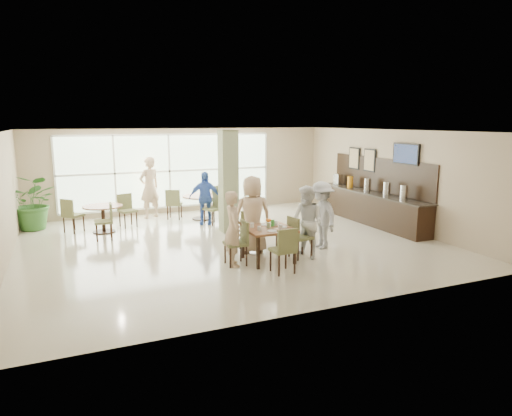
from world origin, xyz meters
name	(u,v)px	position (x,y,z in m)	size (l,w,h in m)	color
ground	(230,243)	(0.00, 0.00, 0.00)	(10.00, 10.00, 0.00)	beige
room_shell	(229,176)	(0.00, 0.00, 1.70)	(10.00, 10.00, 10.00)	white
window_bank	(170,171)	(-0.50, 4.46, 1.40)	(7.00, 0.04, 7.00)	silver
column	(228,182)	(0.40, 1.20, 1.40)	(0.45, 0.45, 2.80)	#7A825A
main_table	(268,232)	(0.26, -1.74, 0.66)	(1.02, 1.02, 0.75)	brown
round_table_left	(103,212)	(-2.83, 2.47, 0.57)	(1.06, 1.06, 0.75)	brown
round_table_right	(201,200)	(0.17, 3.07, 0.59)	(1.18, 1.18, 0.75)	brown
chairs_main_table	(267,240)	(0.24, -1.75, 0.47)	(2.01, 2.12, 0.95)	#596236
chairs_table_left	(102,216)	(-2.86, 2.44, 0.47)	(2.07, 1.78, 0.95)	#596236
chairs_table_right	(203,204)	(0.20, 3.01, 0.47)	(2.15, 1.84, 0.95)	#596236
tabletop_clutter	(269,225)	(0.28, -1.76, 0.81)	(0.75, 0.77, 0.21)	white
buffet_counter	(371,205)	(4.70, 0.51, 0.55)	(0.64, 4.70, 1.95)	black
wall_tv	(406,154)	(4.94, -0.60, 2.15)	(0.06, 1.00, 0.58)	black
framed_art_a	(370,160)	(4.95, 1.00, 1.85)	(0.05, 0.55, 0.70)	black
framed_art_b	(354,158)	(4.95, 1.80, 1.85)	(0.05, 0.55, 0.70)	black
potted_plant	(34,202)	(-4.58, 3.57, 0.78)	(1.41, 1.41, 1.57)	#346B2B
teen_left	(233,229)	(-0.55, -1.72, 0.80)	(0.59, 0.39, 1.61)	tan
teen_far	(252,215)	(0.20, -0.99, 0.91)	(0.89, 0.48, 1.81)	tan
teen_right	(307,222)	(1.16, -1.86, 0.82)	(0.80, 0.62, 1.64)	white
teen_standing	(321,215)	(1.88, -1.28, 0.81)	(1.05, 0.60, 1.63)	#949396
adult_a	(205,198)	(0.06, 2.34, 0.79)	(0.92, 0.53, 1.58)	#4168C3
adult_b	(230,191)	(1.09, 3.02, 0.84)	(1.55, 0.67, 1.67)	white
adult_standing	(150,188)	(-1.28, 3.89, 0.97)	(0.71, 0.47, 1.94)	tan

